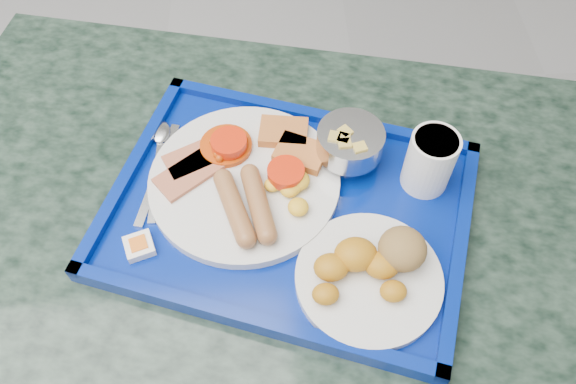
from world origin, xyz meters
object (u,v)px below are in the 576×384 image
Objects in this scene: table at (279,287)px; bread_plate at (372,269)px; tray at (288,210)px; main_plate at (249,178)px; fruit_bowl at (350,143)px; juice_cup at (430,160)px.

bread_plate reaches higher than table.
bread_plate is (0.10, -0.11, 0.03)m from tray.
main_plate reaches higher than table.
bread_plate is 1.97× the size of fruit_bowl.
table is 13.62× the size of juice_cup.
tray is 0.13m from fruit_bowl.
bread_plate is (0.16, -0.15, 0.01)m from main_plate.
fruit_bowl is at bearing 45.01° from table.
main_plate is at bearing 135.43° from bread_plate.
tray is 6.24× the size of juice_cup.
bread_plate reaches higher than main_plate.
table is 4.65× the size of main_plate.
fruit_bowl is 0.11m from juice_cup.
main_plate is 0.25m from juice_cup.
main_plate is 1.44× the size of bread_plate.
juice_cup reaches higher than main_plate.
tray reaches higher than table.
table is 2.18× the size of tray.
juice_cup is at bearing -1.60° from main_plate.
tray is 2.13× the size of main_plate.
table is at bearing 146.51° from bread_plate.
bread_plate is 0.18m from juice_cup.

